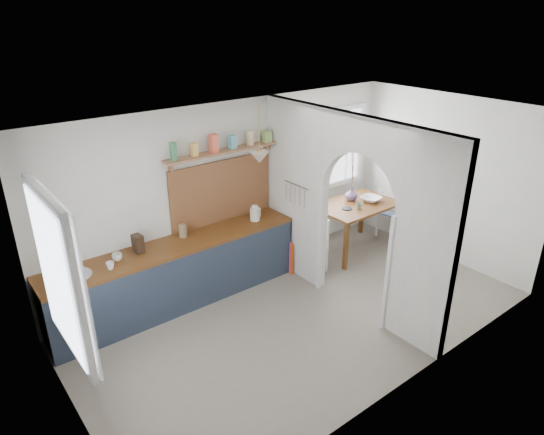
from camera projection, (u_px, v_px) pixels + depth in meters
floor at (304, 316)px, 6.41m from camera, size 5.80×3.20×0.01m
ceiling at (310, 121)px, 5.37m from camera, size 5.80×3.20×0.01m
walls at (307, 227)px, 5.89m from camera, size 5.81×3.21×2.60m
partition at (344, 201)px, 6.27m from camera, size 0.12×3.20×2.60m
kitchen_window at (57, 277)px, 4.13m from camera, size 0.10×1.16×1.50m
nook_window at (325, 150)px, 7.91m from camera, size 1.76×0.10×1.30m
counter at (177, 273)px, 6.55m from camera, size 3.50×0.60×0.90m
sink at (75, 276)px, 5.62m from camera, size 0.40×0.40×0.02m
backsplash at (222, 191)px, 6.89m from camera, size 1.65×0.03×0.90m
shelf at (223, 148)px, 6.57m from camera, size 1.75×0.20×0.21m
pendant_lamp at (259, 157)px, 6.57m from camera, size 0.26×0.26×0.16m
utensil_rail at (296, 185)px, 6.82m from camera, size 0.02×0.50×0.02m
dining_table at (354, 227)px, 8.00m from camera, size 1.32×0.88×0.82m
chair_left at (312, 243)px, 7.42m from camera, size 0.51×0.51×0.87m
chair_right at (392, 212)px, 8.50m from camera, size 0.49×0.49×0.88m
kettle at (255, 213)px, 7.02m from camera, size 0.21×0.18×0.23m
mug_a at (110, 266)px, 5.73m from camera, size 0.12×0.12×0.09m
mug_b at (117, 257)px, 5.92m from camera, size 0.16×0.16×0.10m
knife_block at (138, 244)px, 6.10m from camera, size 0.12×0.16×0.24m
jar at (183, 231)px, 6.53m from camera, size 0.13×0.13×0.17m
towel_magenta at (290, 257)px, 7.33m from camera, size 0.02×0.03×0.51m
towel_orange at (292, 260)px, 7.31m from camera, size 0.02×0.03×0.53m
bowl at (371, 199)px, 7.93m from camera, size 0.39×0.39×0.08m
table_cup at (359, 206)px, 7.64m from camera, size 0.12×0.12×0.09m
plate at (347, 208)px, 7.65m from camera, size 0.21×0.21×0.01m
vase at (351, 194)px, 7.95m from camera, size 0.24×0.24×0.22m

